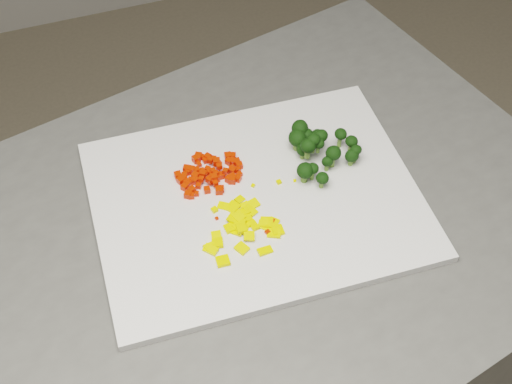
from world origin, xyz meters
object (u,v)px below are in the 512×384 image
object	(u,v)px
counter_block	(241,383)
carrot_pile	(211,170)
cutting_board	(256,200)
pepper_pile	(242,226)
broccoli_pile	(319,150)

from	to	relation	value
counter_block	carrot_pile	xyz separation A→B (m)	(-0.00, 0.09, 0.47)
cutting_board	pepper_pile	xyz separation A→B (m)	(-0.03, -0.05, 0.01)
counter_block	cutting_board	bearing A→B (deg)	40.33
cutting_board	broccoli_pile	bearing A→B (deg)	15.94
counter_block	cutting_board	size ratio (longest dim) A/B	2.14
counter_block	carrot_pile	bearing A→B (deg)	92.87
counter_block	pepper_pile	xyz separation A→B (m)	(0.01, -0.01, 0.47)
carrot_pile	cutting_board	bearing A→B (deg)	-50.23
cutting_board	counter_block	bearing A→B (deg)	-139.67
carrot_pile	pepper_pile	xyz separation A→B (m)	(0.01, -0.10, -0.01)
counter_block	broccoli_pile	size ratio (longest dim) A/B	8.04
cutting_board	pepper_pile	distance (m)	0.06
counter_block	carrot_pile	distance (m)	0.48
counter_block	pepper_pile	bearing A→B (deg)	-64.54
pepper_pile	cutting_board	bearing A→B (deg)	52.51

